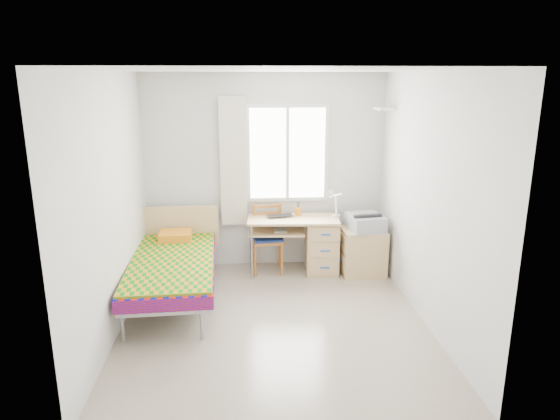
# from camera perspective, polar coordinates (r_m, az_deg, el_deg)

# --- Properties ---
(floor) EXTENTS (3.50, 3.50, 0.00)m
(floor) POSITION_cam_1_polar(r_m,az_deg,el_deg) (5.48, -0.71, -12.60)
(floor) COLOR #BCAD93
(floor) RESTS_ON ground
(ceiling) EXTENTS (3.50, 3.50, 0.00)m
(ceiling) POSITION_cam_1_polar(r_m,az_deg,el_deg) (4.86, -0.81, 15.72)
(ceiling) COLOR white
(ceiling) RESTS_ON wall_back
(wall_back) EXTENTS (3.20, 0.00, 3.20)m
(wall_back) POSITION_cam_1_polar(r_m,az_deg,el_deg) (6.72, -1.73, 4.36)
(wall_back) COLOR silver
(wall_back) RESTS_ON ground
(wall_left) EXTENTS (0.00, 3.50, 3.50)m
(wall_left) POSITION_cam_1_polar(r_m,az_deg,el_deg) (5.17, -18.76, 0.31)
(wall_left) COLOR silver
(wall_left) RESTS_ON ground
(wall_right) EXTENTS (0.00, 3.50, 3.50)m
(wall_right) POSITION_cam_1_polar(r_m,az_deg,el_deg) (5.36, 16.59, 0.99)
(wall_right) COLOR silver
(wall_right) RESTS_ON ground
(window) EXTENTS (1.10, 0.04, 1.30)m
(window) POSITION_cam_1_polar(r_m,az_deg,el_deg) (6.68, 0.86, 6.47)
(window) COLOR white
(window) RESTS_ON wall_back
(curtain) EXTENTS (0.35, 0.05, 1.70)m
(curtain) POSITION_cam_1_polar(r_m,az_deg,el_deg) (6.62, -5.36, 5.46)
(curtain) COLOR #F4E3CA
(curtain) RESTS_ON wall_back
(floating_shelf) EXTENTS (0.20, 0.32, 0.03)m
(floating_shelf) POSITION_cam_1_polar(r_m,az_deg,el_deg) (6.51, 11.84, 11.26)
(floating_shelf) COLOR white
(floating_shelf) RESTS_ON wall_right
(bed) EXTENTS (1.04, 2.08, 0.89)m
(bed) POSITION_cam_1_polar(r_m,az_deg,el_deg) (5.97, -12.08, -6.04)
(bed) COLOR #96989E
(bed) RESTS_ON floor
(desk) EXTENTS (1.22, 0.62, 0.74)m
(desk) POSITION_cam_1_polar(r_m,az_deg,el_deg) (6.68, 4.18, -3.68)
(desk) COLOR tan
(desk) RESTS_ON floor
(chair) EXTENTS (0.43, 0.43, 0.91)m
(chair) POSITION_cam_1_polar(r_m,az_deg,el_deg) (6.67, -1.39, -2.74)
(chair) COLOR #9E611E
(chair) RESTS_ON floor
(cabinet) EXTENTS (0.58, 0.51, 0.61)m
(cabinet) POSITION_cam_1_polar(r_m,az_deg,el_deg) (6.71, 9.36, -4.65)
(cabinet) COLOR tan
(cabinet) RESTS_ON floor
(printer) EXTENTS (0.48, 0.53, 0.21)m
(printer) POSITION_cam_1_polar(r_m,az_deg,el_deg) (6.56, 9.72, -1.34)
(printer) COLOR #A3A6AB
(printer) RESTS_ON cabinet
(laptop) EXTENTS (0.38, 0.29, 0.03)m
(laptop) POSITION_cam_1_polar(r_m,az_deg,el_deg) (6.54, 0.08, -0.80)
(laptop) COLOR black
(laptop) RESTS_ON desk
(pen_cup) EXTENTS (0.09, 0.09, 0.10)m
(pen_cup) POSITION_cam_1_polar(r_m,az_deg,el_deg) (6.67, 2.07, -0.17)
(pen_cup) COLOR orange
(pen_cup) RESTS_ON desk
(task_lamp) EXTENTS (0.23, 0.32, 0.41)m
(task_lamp) POSITION_cam_1_polar(r_m,az_deg,el_deg) (6.45, 6.10, 1.11)
(task_lamp) COLOR white
(task_lamp) RESTS_ON desk
(book) EXTENTS (0.16, 0.22, 0.02)m
(book) POSITION_cam_1_polar(r_m,az_deg,el_deg) (6.55, -0.66, -2.31)
(book) COLOR gray
(book) RESTS_ON desk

